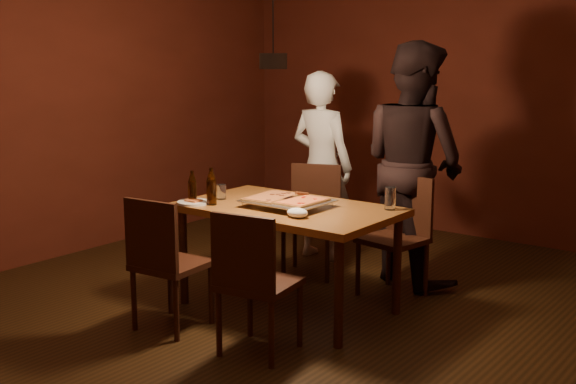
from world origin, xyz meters
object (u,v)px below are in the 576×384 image
Objects in this scene: chair_near_right at (252,271)px; pendant_lamp at (273,59)px; beer_bottle_a at (192,187)px; plate_slice at (194,202)px; chair_near_left at (163,252)px; diner_white at (322,166)px; chair_far_left at (313,209)px; diner_dark at (413,163)px; beer_bottle_b at (211,186)px; dining_table at (288,216)px; pizza_tray at (287,204)px; chair_far_right at (400,224)px.

pendant_lamp reaches higher than chair_near_right.
pendant_lamp is (0.67, 0.09, 0.90)m from beer_bottle_a.
chair_near_right is 2.09× the size of plate_slice.
diner_white is (-0.17, 2.06, 0.29)m from chair_near_left.
diner_dark is at bearing -178.78° from chair_far_left.
pendant_lamp is (0.50, 0.07, 0.88)m from beer_bottle_b.
chair_far_left is at bearing 43.28° from diner_dark.
diner_white is 0.95m from diner_dark.
pizza_tray reaches higher than dining_table.
diner_white is at bearing 89.37° from chair_near_left.
chair_near_right is at bearing -26.72° from beer_bottle_a.
beer_bottle_b is (-0.46, -0.29, 0.21)m from dining_table.
chair_far_left is 2.06× the size of beer_bottle_b.
dining_table is 0.10m from pizza_tray.
chair_near_left is 0.44× the size of pendant_lamp.
chair_far_right is 1.55m from plate_slice.
diner_white is (0.06, 1.54, -0.04)m from beer_bottle_a.
chair_near_right is at bearing -67.13° from dining_table.
beer_bottle_a reaches higher than chair_near_right.
pizza_tray is 1.39m from diner_white.
dining_table is 0.92m from chair_far_left.
chair_near_right is at bearing 109.06° from diner_dark.
pendant_lamp is at bearing 77.20° from chair_far_right.
chair_far_right and chair_near_right have the same top height.
chair_far_left is 0.29× the size of diner_dark.
beer_bottle_b is at bearing 19.24° from plate_slice.
chair_far_left is 1.13× the size of chair_near_right.
chair_near_left is at bearing -83.02° from beer_bottle_b.
plate_slice is 0.12× the size of diner_dark.
chair_near_left is 0.93m from pizza_tray.
chair_near_right is 0.44× the size of pendant_lamp.
plate_slice is (-0.22, -1.16, 0.22)m from chair_far_left.
beer_bottle_a is at bearing 144.25° from chair_near_right.
chair_near_left is 2.15m from diner_dark.
chair_near_right is at bearing 91.58° from chair_far_left.
beer_bottle_a is (-0.23, 0.52, 0.33)m from chair_near_left.
chair_far_right is at bearing 76.11° from chair_near_right.
pendant_lamp is at bearing 9.99° from plate_slice.
diner_dark is at bearing 76.58° from pendant_lamp.
chair_far_right is 0.88× the size of pizza_tray.
beer_bottle_a is (-0.95, 0.48, 0.33)m from chair_near_right.
pendant_lamp is (-0.29, 0.57, 1.22)m from chair_near_right.
beer_bottle_b reaches higher than chair_near_left.
chair_near_left is 2.09× the size of plate_slice.
dining_table is 3.09× the size of chair_near_left.
chair_near_left is 0.29× the size of diner_white.
chair_far_right is at bearing 61.76° from pizza_tray.
chair_near_right is at bearing -2.59° from chair_near_left.
diner_dark is (0.94, -0.09, 0.12)m from diner_white.
dining_table is at bearing 92.10° from diner_dark.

